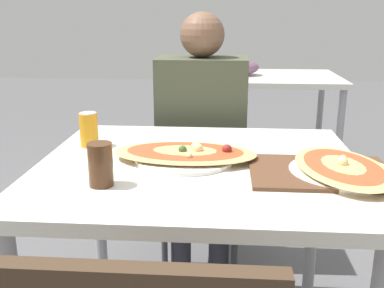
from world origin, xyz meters
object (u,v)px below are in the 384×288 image
object	(u,v)px
chair_far_seated	(202,156)
pizza_second	(343,169)
person_seated	(202,122)
soda_can	(89,130)
pizza_main	(185,154)
drink_glass	(101,165)
dining_table	(199,185)

from	to	relation	value
chair_far_seated	pizza_second	distance (m)	1.02
chair_far_seated	person_seated	distance (m)	0.24
chair_far_seated	pizza_second	world-z (taller)	chair_far_seated
chair_far_seated	soda_can	bearing A→B (deg)	59.13
person_seated	pizza_main	size ratio (longest dim) A/B	2.55
chair_far_seated	pizza_second	xyz separation A→B (m)	(0.47, -0.88, 0.25)
soda_can	pizza_second	size ratio (longest dim) A/B	0.28
person_seated	drink_glass	distance (m)	0.93
chair_far_seated	soda_can	world-z (taller)	chair_far_seated
dining_table	pizza_main	xyz separation A→B (m)	(-0.05, 0.02, 0.10)
chair_far_seated	pizza_second	size ratio (longest dim) A/B	2.08
pizza_main	pizza_second	size ratio (longest dim) A/B	1.08
drink_glass	dining_table	bearing A→B (deg)	39.79
dining_table	chair_far_seated	bearing A→B (deg)	92.13
pizza_main	drink_glass	distance (m)	0.33
drink_glass	pizza_second	world-z (taller)	drink_glass
pizza_second	dining_table	bearing A→B (deg)	169.22
chair_far_seated	person_seated	world-z (taller)	person_seated
chair_far_seated	drink_glass	size ratio (longest dim) A/B	7.53
dining_table	pizza_second	size ratio (longest dim) A/B	2.33
soda_can	pizza_second	distance (m)	0.88
person_seated	soda_can	size ratio (longest dim) A/B	9.90
person_seated	pizza_main	world-z (taller)	person_seated
dining_table	drink_glass	xyz separation A→B (m)	(-0.27, -0.22, 0.14)
dining_table	person_seated	size ratio (longest dim) A/B	0.85
soda_can	drink_glass	world-z (taller)	same
chair_far_seated	dining_table	bearing A→B (deg)	92.13
chair_far_seated	pizza_main	xyz separation A→B (m)	(-0.02, -0.77, 0.25)
drink_glass	pizza_main	bearing A→B (deg)	48.48
soda_can	pizza_main	bearing A→B (deg)	-19.83
dining_table	chair_far_seated	xyz separation A→B (m)	(-0.03, 0.79, -0.16)
person_seated	drink_glass	bearing A→B (deg)	75.30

